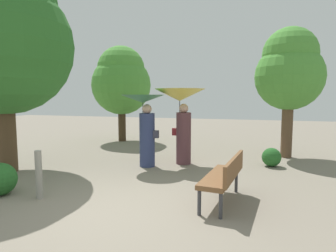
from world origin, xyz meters
name	(u,v)px	position (x,y,z in m)	size (l,w,h in m)	color
ground_plane	(109,208)	(0.00, 0.00, 0.00)	(40.00, 40.00, 0.00)	gray
person_left	(145,117)	(-0.50, 2.95, 1.32)	(1.17, 1.17, 1.91)	navy
person_right	(181,107)	(0.34, 3.52, 1.59)	(1.40, 1.40, 2.08)	#563338
park_bench	(225,175)	(1.82, 0.80, 0.51)	(0.66, 1.55, 0.83)	#38383D
tree_near_left	(2,34)	(-3.55, 1.43, 3.35)	(3.32, 3.32, 5.23)	#4C3823
tree_near_right	(289,70)	(3.27, 5.26, 2.66)	(2.02, 2.02, 3.93)	brown
tree_mid_left	(121,80)	(-3.02, 6.80, 2.54)	(2.44, 2.44, 3.94)	#42301E
bush_path_left	(0,179)	(-2.30, 0.00, 0.31)	(0.62, 0.62, 0.62)	#235B23
bush_path_right	(271,157)	(2.77, 3.86, 0.25)	(0.50, 0.50, 0.50)	#235B23
path_marker_post	(39,175)	(-1.45, 0.06, 0.45)	(0.12, 0.12, 0.89)	gray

